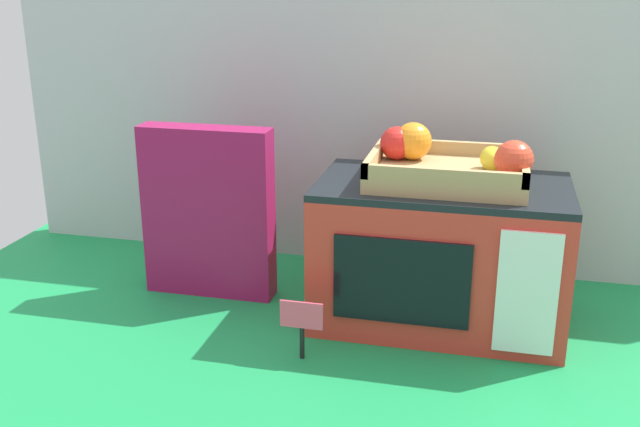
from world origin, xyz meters
TOP-DOWN VIEW (x-y plane):
  - ground_plane at (0.00, 0.00)m, footprint 1.70×1.70m
  - display_back_panel at (0.00, 0.24)m, footprint 1.61×0.03m
  - toy_microwave at (0.13, -0.02)m, footprint 0.42×0.25m
  - food_groups_crate at (0.13, -0.01)m, footprint 0.27×0.21m
  - cookie_set_box at (-0.31, 0.00)m, footprint 0.25×0.06m
  - price_sign at (-0.07, -0.21)m, footprint 0.07×0.01m

SIDE VIEW (x-z plane):
  - ground_plane at x=0.00m, z-range 0.00..0.00m
  - price_sign at x=-0.07m, z-range 0.02..0.12m
  - toy_microwave at x=0.13m, z-range 0.00..0.25m
  - cookie_set_box at x=-0.31m, z-range 0.00..0.32m
  - food_groups_crate at x=0.13m, z-range 0.24..0.33m
  - display_back_panel at x=0.00m, z-range 0.00..0.58m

